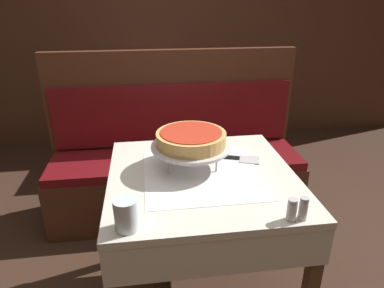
% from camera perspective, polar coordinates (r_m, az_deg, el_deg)
% --- Properties ---
extents(dining_table_front, '(0.82, 0.82, 0.77)m').
position_cam_1_polar(dining_table_front, '(1.57, 1.69, -8.59)').
color(dining_table_front, beige).
rests_on(dining_table_front, ground_plane).
extents(dining_table_rear, '(0.83, 0.83, 0.77)m').
position_cam_1_polar(dining_table_rear, '(3.25, -6.86, 8.79)').
color(dining_table_rear, red).
rests_on(dining_table_rear, ground_plane).
extents(booth_bench, '(1.75, 0.50, 1.15)m').
position_cam_1_polar(booth_bench, '(2.48, -2.64, -4.23)').
color(booth_bench, '#4C2819').
rests_on(booth_bench, ground_plane).
extents(back_wall_panel, '(6.00, 0.04, 2.40)m').
position_cam_1_polar(back_wall_panel, '(3.66, -4.58, 19.06)').
color(back_wall_panel, '#4C2D1E').
rests_on(back_wall_panel, ground_plane).
extents(pizza_pan_stand, '(0.36, 0.36, 0.11)m').
position_cam_1_polar(pizza_pan_stand, '(1.54, -0.15, -0.50)').
color(pizza_pan_stand, '#ADADB2').
rests_on(pizza_pan_stand, dining_table_front).
extents(deep_dish_pizza, '(0.31, 0.31, 0.06)m').
position_cam_1_polar(deep_dish_pizza, '(1.52, -0.16, 0.94)').
color(deep_dish_pizza, tan).
rests_on(deep_dish_pizza, pizza_pan_stand).
extents(pizza_server, '(0.26, 0.13, 0.01)m').
position_cam_1_polar(pizza_server, '(1.66, 7.05, -2.31)').
color(pizza_server, '#BCBCC1').
rests_on(pizza_server, dining_table_front).
extents(water_glass_near, '(0.08, 0.08, 0.11)m').
position_cam_1_polar(water_glass_near, '(1.18, -10.92, -11.42)').
color(water_glass_near, silver).
rests_on(water_glass_near, dining_table_front).
extents(salt_shaker, '(0.04, 0.04, 0.08)m').
position_cam_1_polar(salt_shaker, '(1.26, 16.30, -10.46)').
color(salt_shaker, silver).
rests_on(salt_shaker, dining_table_front).
extents(pepper_shaker, '(0.03, 0.03, 0.09)m').
position_cam_1_polar(pepper_shaker, '(1.28, 18.07, -10.16)').
color(pepper_shaker, silver).
rests_on(pepper_shaker, dining_table_front).
extents(condiment_caddy, '(0.13, 0.13, 0.16)m').
position_cam_1_polar(condiment_caddy, '(3.17, -7.23, 11.08)').
color(condiment_caddy, black).
rests_on(condiment_caddy, dining_table_rear).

